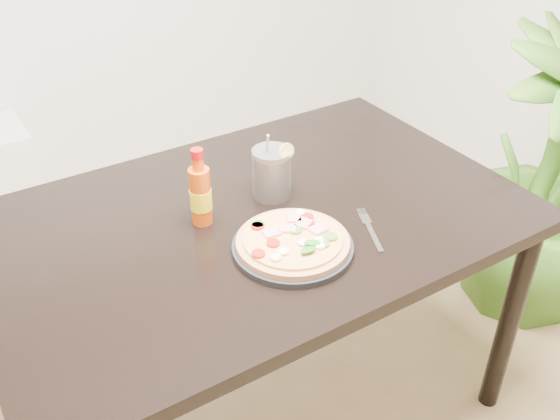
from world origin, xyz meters
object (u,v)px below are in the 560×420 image
hot_sauce_bottle (201,194)px  fork (370,228)px  dining_table (256,239)px  cola_cup (272,174)px  plate (293,247)px  houseplant (547,179)px  pizza (293,240)px

hot_sauce_bottle → fork: bearing=-36.6°
dining_table → cola_cup: size_ratio=7.16×
fork → plate: bearing=-165.6°
plate → fork: (0.21, -0.03, -0.01)m
plate → hot_sauce_bottle: (-0.13, 0.22, 0.08)m
plate → dining_table: bearing=89.2°
dining_table → houseplant: 1.15m
fork → houseplant: bearing=31.1°
plate → pizza: (0.00, 0.00, 0.02)m
pizza → cola_cup: (0.09, 0.24, 0.04)m
cola_cup → houseplant: bearing=-7.3°
cola_cup → hot_sauce_bottle: bearing=-176.0°
hot_sauce_bottle → houseplant: 1.32m
fork → houseplant: houseplant is taller
dining_table → plate: 0.20m
cola_cup → plate: bearing=-110.2°
hot_sauce_bottle → cola_cup: bearing=4.0°
dining_table → pizza: size_ratio=5.13×
fork → houseplant: (0.93, 0.13, -0.22)m
pizza → cola_cup: bearing=70.1°
pizza → cola_cup: 0.26m
dining_table → hot_sauce_bottle: bearing=162.8°
fork → houseplant: 0.97m
dining_table → pizza: pizza is taller
dining_table → cola_cup: bearing=33.6°
plate → hot_sauce_bottle: hot_sauce_bottle is taller
cola_cup → fork: 0.30m
houseplant → hot_sauce_bottle: bearing=174.6°
pizza → fork: (0.21, -0.03, -0.02)m
plate → pizza: 0.02m
pizza → fork: size_ratio=1.52×
pizza → cola_cup: size_ratio=1.40×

